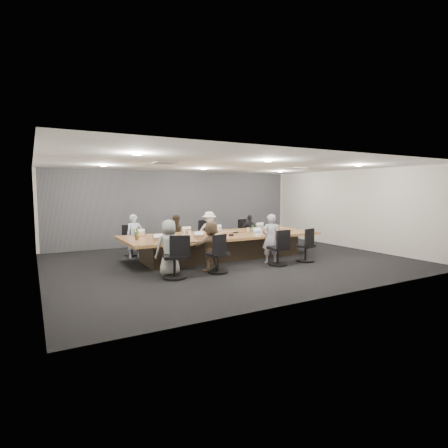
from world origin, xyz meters
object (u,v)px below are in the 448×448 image
chair_1 (174,239)px  person_3 (249,231)px  laptop_0 (139,235)px  chair_2 (205,238)px  mug_brown (137,238)px  laptop_2 (217,231)px  chair_0 (132,244)px  chair_5 (218,257)px  person_2 (209,231)px  snack_packet (291,230)px  person_5 (211,246)px  person_6 (270,239)px  chair_7 (306,249)px  chair_6 (278,251)px  bottle_green_right (253,229)px  conference_table (222,245)px  laptop_1 (184,233)px  person_0 (134,236)px  laptop_6 (259,235)px  person_1 (177,234)px  stapler (231,235)px  person_4 (169,248)px  chair_3 (244,235)px  canvas_bag (276,227)px  laptop_4 (162,242)px  laptop_5 (202,239)px  bottle_clear (184,232)px  chair_4 (175,260)px  laptop_3 (258,228)px  bottle_green_left (137,233)px

chair_1 → person_3: person_3 is taller
laptop_0 → person_3: size_ratio=0.28×
chair_2 → mug_brown: bearing=16.8°
chair_1 → laptop_2: bearing=123.1°
chair_0 → chair_5: 3.63m
person_2 → mug_brown: bearing=-148.7°
snack_packet → laptop_0: bearing=167.2°
person_5 → person_6: bearing=168.2°
chair_7 → laptop_2: bearing=107.2°
chair_5 → chair_6: (1.88, 0.00, 0.00)m
person_3 → bottle_green_right: (-0.80, -1.41, 0.26)m
conference_table → chair_1: 1.94m
laptop_0 → laptop_1: size_ratio=1.14×
chair_2 → person_5: 3.32m
person_0 → snack_packet: size_ratio=8.11×
chair_6 → laptop_6: bearing=91.9°
person_1 → stapler: bearing=-51.9°
chair_0 → person_4: (0.13, -3.05, 0.31)m
person_2 → laptop_6: person_2 is taller
person_1 → person_5: 2.70m
conference_table → chair_3: 2.52m
chair_7 → canvas_bag: 2.02m
person_2 → person_3: bearing=5.2°
chair_5 → laptop_4: bearing=126.0°
laptop_5 → bottle_clear: bearing=109.4°
chair_4 → person_3: size_ratio=0.73×
person_3 → laptop_3: 0.57m
person_5 → bottle_green_left: bearing=-65.3°
person_3 → person_5: (-2.93, -2.70, 0.05)m
person_1 → laptop_6: (1.75, -2.15, 0.11)m
person_0 → chair_6: bearing=-39.8°
chair_5 → chair_7: size_ratio=1.03×
person_4 → person_1: bearing=-112.6°
laptop_4 → mug_brown: 0.86m
laptop_5 → bottle_green_left: (-1.40, 1.35, 0.12)m
person_4 → snack_packet: bearing=-164.4°
laptop_1 → canvas_bag: size_ratio=1.14×
person_2 → laptop_2: person_2 is taller
chair_5 → laptop_2: 2.84m
person_1 → laptop_3: (2.80, -0.55, 0.11)m
chair_1 → chair_3: 2.80m
chair_1 → chair_5: chair_1 is taller
chair_0 → person_3: bearing=-173.3°
laptop_2 → bottle_green_right: (0.84, -0.86, 0.10)m
laptop_0 → person_2: (2.57, 0.55, -0.08)m
laptop_2 → laptop_3: bearing=165.3°
conference_table → person_2: bearing=80.5°
person_0 → stapler: (2.32, -1.93, 0.10)m
chair_2 → chair_6: (0.58, -3.40, -0.02)m
stapler → chair_0: bearing=150.2°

